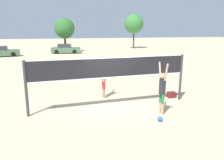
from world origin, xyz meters
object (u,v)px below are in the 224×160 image
(volleyball_net, at_px, (112,72))
(volleyball, at_px, (160,119))
(parked_car_near, at_px, (66,49))
(tree_right_cluster, at_px, (134,24))
(tree_left_cluster, at_px, (64,28))
(parked_car_mid, at_px, (1,52))
(player_spiker, at_px, (162,87))
(player_blocker, at_px, (104,76))
(gear_bag, at_px, (172,95))

(volleyball_net, distance_m, volleyball, 3.05)
(parked_car_near, height_order, tree_right_cluster, tree_right_cluster)
(tree_left_cluster, height_order, tree_right_cluster, tree_right_cluster)
(volleyball_net, height_order, parked_car_mid, volleyball_net)
(player_spiker, xyz_separation_m, player_blocker, (-1.71, 3.10, -0.01))
(gear_bag, bearing_deg, player_blocker, 162.80)
(gear_bag, relative_size, tree_right_cluster, 0.06)
(player_spiker, bearing_deg, volleyball, 146.87)
(parked_car_mid, xyz_separation_m, tree_left_cluster, (9.48, 4.11, 3.31))
(player_blocker, height_order, tree_right_cluster, tree_right_cluster)
(player_spiker, bearing_deg, parked_car_mid, 21.08)
(volleyball_net, height_order, gear_bag, volleyball_net)
(volleyball_net, bearing_deg, player_blocker, 88.87)
(player_spiker, bearing_deg, player_blocker, 28.93)
(parked_car_near, bearing_deg, tree_left_cluster, 98.53)
(player_spiker, distance_m, parked_car_mid, 28.23)
(volleyball_net, bearing_deg, player_spiker, -41.87)
(tree_right_cluster, bearing_deg, parked_car_near, -157.27)
(parked_car_near, relative_size, tree_left_cluster, 0.85)
(tree_right_cluster, bearing_deg, parked_car_mid, -160.95)
(player_spiker, height_order, gear_bag, player_spiker)
(volleyball_net, height_order, parked_car_near, volleyball_net)
(player_spiker, relative_size, parked_car_mid, 0.45)
(parked_car_near, height_order, tree_left_cluster, tree_left_cluster)
(player_blocker, relative_size, volleyball, 10.64)
(player_blocker, xyz_separation_m, parked_car_near, (0.88, 25.37, -0.53))
(parked_car_near, bearing_deg, player_spiker, -75.01)
(gear_bag, bearing_deg, parked_car_mid, 116.21)
(volleyball_net, distance_m, parked_car_near, 26.94)
(volleyball_net, distance_m, parked_car_mid, 26.19)
(player_blocker, height_order, tree_left_cluster, tree_left_cluster)
(volleyball_net, xyz_separation_m, tree_left_cluster, (1.07, 28.89, 2.27))
(player_spiker, height_order, tree_right_cluster, tree_right_cluster)
(gear_bag, height_order, tree_left_cluster, tree_left_cluster)
(player_spiker, xyz_separation_m, volleyball, (-0.44, -0.68, -1.10))
(gear_bag, relative_size, tree_left_cluster, 0.08)
(volleyball_net, distance_m, player_spiker, 2.39)
(volleyball, distance_m, parked_car_mid, 28.72)
(parked_car_near, distance_m, tree_right_cluster, 16.52)
(player_blocker, bearing_deg, volleyball_net, -1.13)
(volleyball, height_order, tree_right_cluster, tree_right_cluster)
(player_spiker, bearing_deg, parked_car_near, 1.68)
(gear_bag, bearing_deg, player_spiker, -132.49)
(volleyball, height_order, parked_car_mid, parked_car_mid)
(player_blocker, bearing_deg, parked_car_near, 178.02)
(tree_left_cluster, xyz_separation_m, tree_right_cluster, (14.55, 4.18, 1.01))
(player_spiker, xyz_separation_m, parked_car_near, (-0.84, 28.47, -0.53))
(parked_car_mid, bearing_deg, parked_car_near, 1.14)
(player_spiker, distance_m, tree_left_cluster, 30.58)
(gear_bag, height_order, parked_car_near, parked_car_near)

